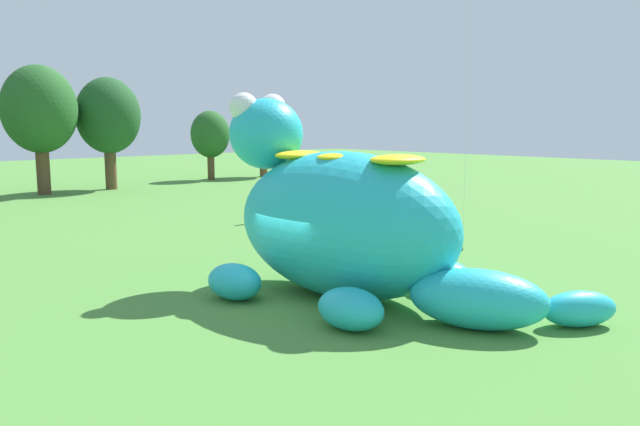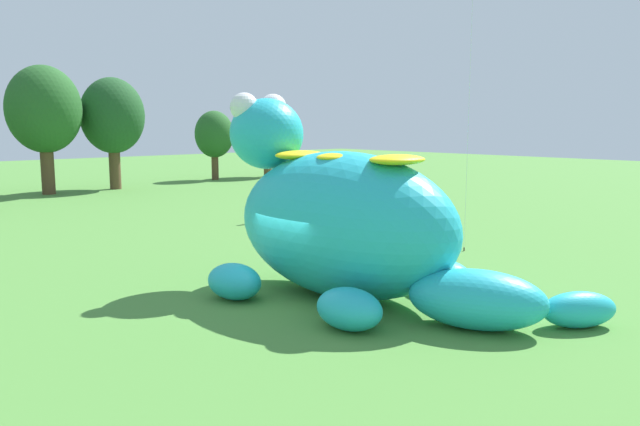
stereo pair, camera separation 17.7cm
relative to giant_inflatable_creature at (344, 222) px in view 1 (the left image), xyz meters
The scene contains 7 objects.
ground_plane 2.66m from the giant_inflatable_creature, 151.66° to the left, with size 160.00×160.00×0.00m, color #4C8438.
giant_inflatable_creature is the anchor object (origin of this frame).
tree_centre 34.55m from the giant_inflatable_creature, 84.84° to the left, with size 5.28×5.28×9.38m.
tree_centre_right 35.53m from the giant_inflatable_creature, 76.39° to the left, with size 4.94×4.94×8.77m.
tree_mid_right 40.78m from the giant_inflatable_creature, 62.50° to the left, with size 3.59×3.59×6.37m.
tree_right 43.27m from the giant_inflatable_creature, 55.41° to the left, with size 4.26×4.26×7.57m.
spectator_by_cars 14.67m from the giant_inflatable_creature, 62.89° to the left, with size 0.38×0.26×1.71m.
Camera 1 is at (-11.62, -13.47, 5.15)m, focal length 34.68 mm.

